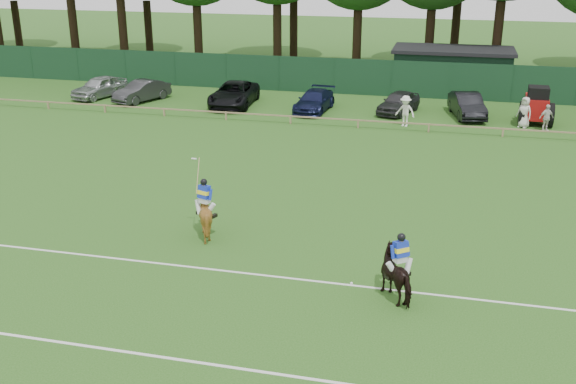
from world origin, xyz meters
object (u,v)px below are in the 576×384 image
(hatch_grey, at_px, (399,102))
(spectator_right, at_px, (525,112))
(utility_shed, at_px, (452,69))
(spectator_left, at_px, (405,111))
(sedan_silver, at_px, (100,87))
(suv_black, at_px, (234,94))
(horse_chestnut, at_px, (205,215))
(tractor, at_px, (536,106))
(spectator_mid, at_px, (546,118))
(sedan_grey, at_px, (142,91))
(polo_ball, at_px, (351,283))
(horse_dark, at_px, (399,275))
(sedan_navy, at_px, (314,101))
(estate_black, at_px, (467,105))

(hatch_grey, relative_size, spectator_right, 2.24)
(utility_shed, bearing_deg, spectator_left, -102.45)
(sedan_silver, bearing_deg, suv_black, 16.41)
(horse_chestnut, height_order, spectator_left, spectator_left)
(sedan_silver, relative_size, hatch_grey, 1.07)
(utility_shed, height_order, tractor, utility_shed)
(sedan_silver, distance_m, tractor, 28.44)
(spectator_mid, height_order, utility_shed, utility_shed)
(sedan_silver, xyz_separation_m, suv_black, (9.74, -0.16, 0.02))
(sedan_grey, distance_m, hatch_grey, 17.05)
(horse_chestnut, xyz_separation_m, polo_ball, (5.73, -2.53, -0.75))
(utility_shed, bearing_deg, spectator_mid, -62.28)
(tractor, bearing_deg, horse_dark, -102.35)
(horse_dark, height_order, polo_ball, horse_dark)
(sedan_silver, bearing_deg, hatch_grey, 18.01)
(horse_dark, distance_m, sedan_silver, 32.40)
(sedan_navy, bearing_deg, sedan_silver, -176.99)
(spectator_right, bearing_deg, horse_dark, -69.91)
(sedan_navy, bearing_deg, spectator_mid, -2.17)
(estate_black, relative_size, tractor, 1.60)
(suv_black, relative_size, utility_shed, 0.64)
(utility_shed, bearing_deg, estate_black, -82.15)
(sedan_grey, relative_size, utility_shed, 0.50)
(hatch_grey, bearing_deg, utility_shed, 86.46)
(spectator_left, bearing_deg, estate_black, 60.95)
(sedan_navy, height_order, tractor, tractor)
(sedan_grey, bearing_deg, estate_black, 23.42)
(spectator_right, relative_size, utility_shed, 0.21)
(utility_shed, bearing_deg, polo_ball, -94.62)
(sedan_navy, bearing_deg, hatch_grey, 12.88)
(horse_chestnut, distance_m, estate_black, 22.60)
(hatch_grey, distance_m, spectator_mid, 8.80)
(horse_chestnut, relative_size, spectator_left, 0.89)
(horse_dark, distance_m, horse_chestnut, 7.80)
(horse_dark, relative_size, polo_ball, 19.84)
(estate_black, bearing_deg, spectator_right, -42.88)
(suv_black, relative_size, spectator_left, 3.01)
(sedan_navy, distance_m, utility_shed, 11.94)
(suv_black, bearing_deg, spectator_right, -8.39)
(hatch_grey, height_order, estate_black, estate_black)
(suv_black, bearing_deg, sedan_navy, -7.34)
(spectator_mid, bearing_deg, hatch_grey, 133.70)
(sedan_grey, bearing_deg, horse_chestnut, -37.60)
(spectator_left, height_order, polo_ball, spectator_left)
(sedan_silver, bearing_deg, estate_black, 17.90)
(horse_dark, distance_m, suv_black, 26.46)
(sedan_navy, height_order, spectator_mid, spectator_mid)
(sedan_grey, relative_size, sedan_navy, 0.94)
(suv_black, height_order, spectator_mid, spectator_mid)
(estate_black, height_order, polo_ball, estate_black)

